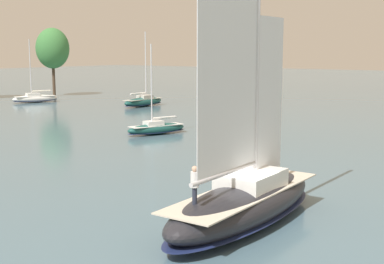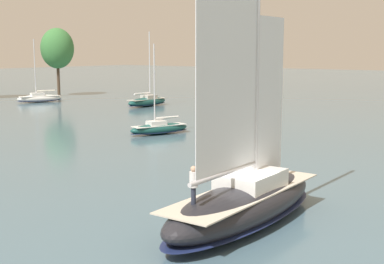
% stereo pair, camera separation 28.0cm
% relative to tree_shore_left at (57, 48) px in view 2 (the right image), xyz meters
% --- Properties ---
extents(ground_plane, '(400.00, 400.00, 0.00)m').
position_rel_tree_shore_left_xyz_m(ground_plane, '(-41.29, -63.21, -8.32)').
color(ground_plane, slate).
extents(tree_shore_left, '(5.77, 5.77, 11.88)m').
position_rel_tree_shore_left_xyz_m(tree_shore_left, '(0.00, 0.00, 0.00)').
color(tree_shore_left, '#4C3828').
rests_on(tree_shore_left, ground).
extents(sailboat_main, '(11.71, 3.43, 16.02)m').
position_rel_tree_shore_left_xyz_m(sailboat_main, '(-41.27, -63.21, -7.08)').
color(sailboat_main, '#232328').
rests_on(sailboat_main, ground).
extents(sailboat_moored_near_marina, '(7.27, 4.47, 9.70)m').
position_rel_tree_shore_left_xyz_m(sailboat_moored_near_marina, '(-9.52, -7.00, -7.66)').
color(sailboat_moored_near_marina, white).
rests_on(sailboat_moored_near_marina, ground).
extents(sailboat_moored_mid_channel, '(7.72, 2.17, 10.63)m').
position_rel_tree_shore_left_xyz_m(sailboat_moored_mid_channel, '(-4.04, -24.42, -7.59)').
color(sailboat_moored_mid_channel, '#194C47').
rests_on(sailboat_moored_mid_channel, ground).
extents(sailboat_moored_far_slip, '(6.44, 3.77, 8.57)m').
position_rel_tree_shore_left_xyz_m(sailboat_moored_far_slip, '(-22.97, -42.62, -7.73)').
color(sailboat_moored_far_slip, '#194C47').
rests_on(sailboat_moored_far_slip, ground).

